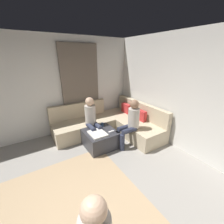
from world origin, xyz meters
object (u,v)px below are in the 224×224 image
(person_on_couch_back, at_px, (130,122))
(coffee_mug, at_px, (102,125))
(game_remote, at_px, (111,132))
(sectional_couch, at_px, (111,124))
(ottoman, at_px, (100,139))
(person_on_couch_side, at_px, (92,118))

(person_on_couch_back, bearing_deg, coffee_mug, 40.72)
(game_remote, bearing_deg, sectional_couch, 148.98)
(ottoman, distance_m, coffee_mug, 0.38)
(coffee_mug, xyz_separation_m, person_on_couch_side, (-0.11, -0.24, 0.19))
(sectional_couch, relative_size, ottoman, 3.36)
(sectional_couch, bearing_deg, game_remote, -31.02)
(sectional_couch, xyz_separation_m, coffee_mug, (0.26, -0.44, 0.19))
(ottoman, distance_m, person_on_couch_back, 0.88)
(sectional_couch, distance_m, coffee_mug, 0.54)
(person_on_couch_back, bearing_deg, ottoman, 62.46)
(coffee_mug, bearing_deg, person_on_couch_side, -114.92)
(ottoman, bearing_deg, person_on_couch_side, -170.50)
(sectional_couch, relative_size, coffee_mug, 26.84)
(person_on_couch_side, bearing_deg, game_remote, 118.38)
(person_on_couch_back, bearing_deg, game_remote, 69.38)
(sectional_couch, bearing_deg, ottoman, -52.21)
(ottoman, relative_size, coffee_mug, 8.00)
(sectional_couch, distance_m, person_on_couch_side, 0.78)
(ottoman, distance_m, person_on_couch_side, 0.56)
(ottoman, height_order, person_on_couch_back, person_on_couch_back)
(ottoman, distance_m, game_remote, 0.36)
(coffee_mug, height_order, game_remote, coffee_mug)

